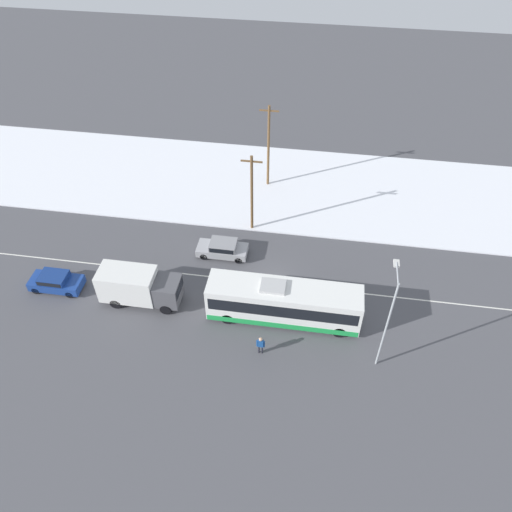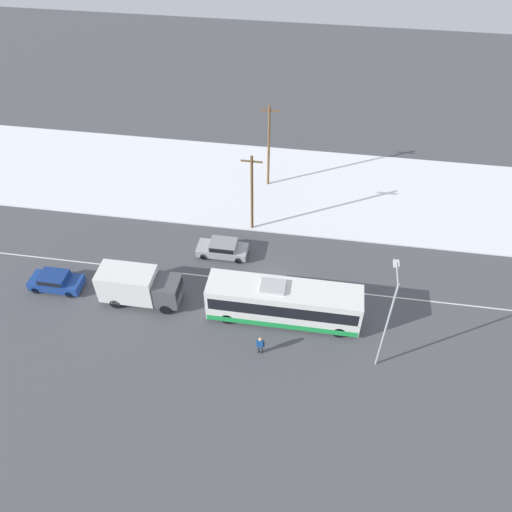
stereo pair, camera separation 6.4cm
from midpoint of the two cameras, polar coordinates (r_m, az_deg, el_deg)
ground_plane at (r=40.50m, az=1.85°, el=-3.16°), size 120.00×120.00×0.00m
snow_lot at (r=50.41m, az=3.78°, el=7.84°), size 80.00×14.11×0.12m
lane_marking_center at (r=40.50m, az=1.85°, el=-3.16°), size 60.00×0.12×0.00m
city_bus at (r=36.95m, az=3.14°, el=-5.35°), size 11.30×2.57×3.43m
box_truck at (r=39.14m, az=-13.36°, el=-3.32°), size 6.22×2.30×2.97m
sedan_car at (r=42.44m, az=-3.87°, el=0.92°), size 4.29×1.80×1.41m
parked_car_near_truck at (r=42.67m, az=-21.98°, el=-2.68°), size 4.12×1.80×1.44m
pedestrian_at_stop at (r=35.38m, az=0.48°, el=-10.01°), size 0.61×0.27×1.69m
streetlamp at (r=32.99m, az=14.89°, el=-6.27°), size 0.36×2.32×8.16m
utility_pole_roadside at (r=42.95m, az=-0.53°, el=7.25°), size 1.80×0.24×7.65m
utility_pole_snowlot at (r=48.32m, az=1.40°, el=12.48°), size 1.80×0.24×8.57m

